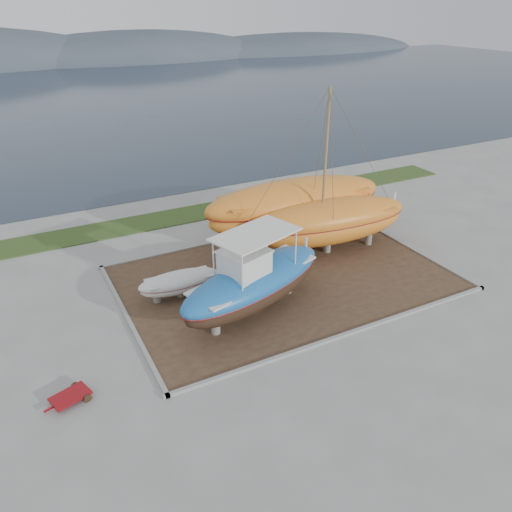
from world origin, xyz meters
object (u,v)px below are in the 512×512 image
white_dinghy (180,285)px  red_trailer (71,398)px  blue_caique (254,274)px  orange_bare_hull (295,212)px  orange_sailboat (332,175)px

white_dinghy → red_trailer: bearing=-139.2°
blue_caique → orange_bare_hull: bearing=27.1°
orange_sailboat → orange_bare_hull: bearing=118.1°
orange_sailboat → red_trailer: size_ratio=4.74×
white_dinghy → orange_bare_hull: size_ratio=0.36×
blue_caique → orange_bare_hull: (6.27, 6.31, -0.16)m
orange_sailboat → red_trailer: bearing=-153.4°
orange_sailboat → orange_bare_hull: size_ratio=0.85×
orange_bare_hull → red_trailer: (-15.71, -8.56, -1.93)m
blue_caique → white_dinghy: bearing=113.7°
white_dinghy → red_trailer: 8.57m
blue_caique → white_dinghy: (-2.84, 3.17, -1.52)m
blue_caique → red_trailer: blue_caique is taller
white_dinghy → red_trailer: (-6.61, -5.43, -0.57)m
orange_bare_hull → red_trailer: 18.00m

